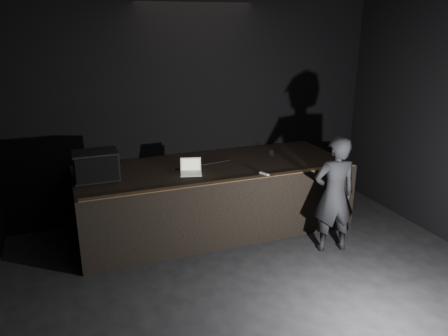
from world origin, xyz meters
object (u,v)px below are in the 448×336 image
Objects in this scene: beer_can at (198,164)px; person at (334,195)px; stage_monitor at (96,166)px; stage_riser at (214,197)px; laptop at (191,170)px.

person reaches higher than beer_can.
stage_monitor is 3.22m from person.
person is at bearing -43.75° from stage_riser.
stage_monitor is 3.48× the size of beer_can.
stage_monitor is at bearing -179.74° from stage_riser.
laptop is 0.18m from beer_can.
person reaches higher than stage_riser.
stage_monitor is 1.28m from laptop.
stage_monitor reaches higher than laptop.
stage_riser is at bearing 0.40° from stage_monitor.
stage_riser is 1.81m from person.
stage_monitor is (-1.67, -0.01, 0.69)m from stage_riser.
person is at bearing -15.57° from laptop.
beer_can is (1.40, -0.10, -0.11)m from stage_monitor.
laptop is at bearing -139.98° from beer_can.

